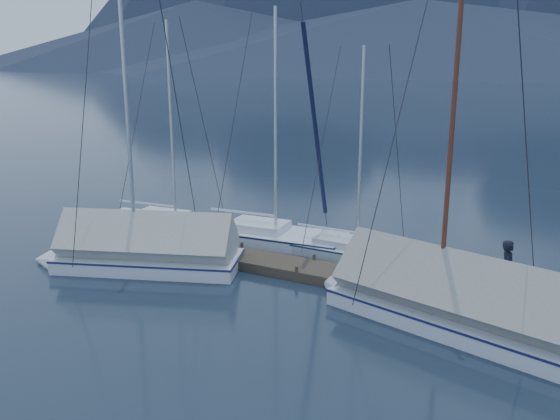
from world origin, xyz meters
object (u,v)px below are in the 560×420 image
object	(u,v)px
sailboat_open_mid	(288,240)
person	(507,270)
sailboat_covered_near	(434,301)
sailboat_covered_far	(132,254)
sailboat_open_left	(186,228)
sailboat_open_right	(368,255)

from	to	relation	value
sailboat_open_mid	person	size ratio (longest dim) A/B	5.57
sailboat_covered_near	sailboat_covered_far	world-z (taller)	sailboat_covered_far
sailboat_open_mid	person	distance (m)	9.00
sailboat_open_left	sailboat_open_right	size ratio (longest dim) A/B	1.13
sailboat_open_mid	sailboat_covered_far	distance (m)	6.20
sailboat_covered_near	person	size ratio (longest dim) A/B	5.93
sailboat_open_mid	person	world-z (taller)	sailboat_open_mid
sailboat_open_mid	person	bearing A→B (deg)	-16.42
sailboat_open_right	sailboat_covered_far	size ratio (longest dim) A/B	0.80
sailboat_open_mid	sailboat_open_right	world-z (taller)	sailboat_open_mid
sailboat_covered_near	sailboat_open_mid	bearing A→B (deg)	148.43
sailboat_open_mid	sailboat_covered_near	world-z (taller)	sailboat_covered_near
sailboat_open_mid	sailboat_open_right	xyz separation A→B (m)	(3.46, -0.19, -0.03)
sailboat_open_right	person	distance (m)	5.73
sailboat_open_right	sailboat_covered_near	bearing A→B (deg)	-49.88
sailboat_open_mid	sailboat_open_right	size ratio (longest dim) A/B	1.18
sailboat_open_left	person	world-z (taller)	sailboat_open_left
sailboat_open_left	sailboat_open_mid	distance (m)	4.69
sailboat_open_mid	sailboat_covered_near	bearing A→B (deg)	-31.57
sailboat_open_mid	person	xyz separation A→B (m)	(8.57, -2.53, 1.07)
sailboat_open_right	person	size ratio (longest dim) A/B	4.71
sailboat_open_mid	sailboat_covered_far	xyz separation A→B (m)	(-3.73, -4.95, 0.35)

